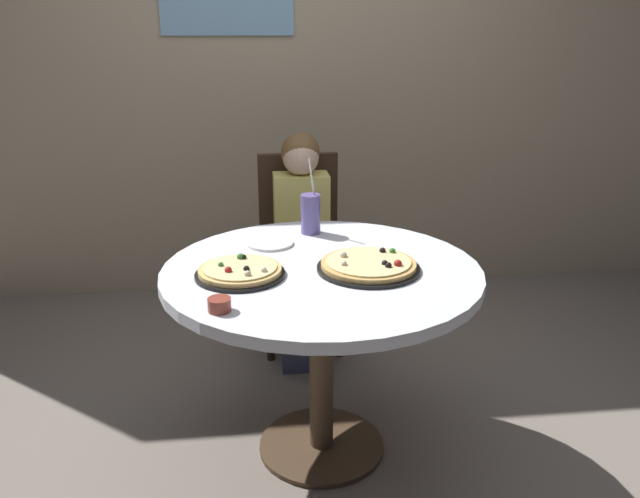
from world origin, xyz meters
TOP-DOWN VIEW (x-y plane):
  - ground_plane at (0.00, 0.00)m, footprint 8.00×8.00m
  - wall_with_window at (-0.00, 1.71)m, footprint 5.20×0.14m
  - dining_table at (0.00, 0.00)m, footprint 1.12×1.12m
  - chair_wooden at (-0.00, 0.97)m, footprint 0.40×0.40m
  - diner_child at (0.00, 0.78)m, footprint 0.26×0.41m
  - pizza_veggie at (0.16, -0.04)m, footprint 0.36×0.36m
  - pizza_cheese at (-0.28, -0.05)m, footprint 0.30×0.30m
  - soda_cup at (-0.00, 0.39)m, footprint 0.08×0.08m
  - sauce_bowl at (-0.34, -0.32)m, footprint 0.07×0.07m
  - plate_small at (-0.17, 0.26)m, footprint 0.18×0.18m

SIDE VIEW (x-z plane):
  - ground_plane at x=0.00m, z-range 0.00..0.00m
  - diner_child at x=0.00m, z-range -0.06..1.02m
  - chair_wooden at x=0.00m, z-range 0.06..1.01m
  - dining_table at x=0.00m, z-range 0.27..1.02m
  - plate_small at x=-0.17m, z-range 0.75..0.76m
  - pizza_veggie at x=0.16m, z-range 0.74..0.79m
  - pizza_cheese at x=-0.28m, z-range 0.74..0.79m
  - sauce_bowl at x=-0.34m, z-range 0.75..0.79m
  - soda_cup at x=0.00m, z-range 0.68..0.98m
  - wall_with_window at x=0.00m, z-range 0.00..2.90m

